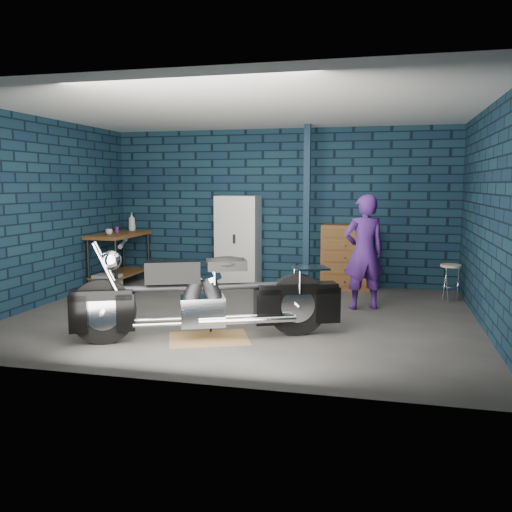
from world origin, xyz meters
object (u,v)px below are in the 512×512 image
(workbench, at_px, (120,259))
(storage_bin, at_px, (107,282))
(tool_chest, at_px, (346,257))
(person, at_px, (364,252))
(locker, at_px, (238,240))
(shop_stool, at_px, (450,283))
(motorcycle, at_px, (208,290))

(workbench, xyz_separation_m, storage_bin, (0.02, -0.50, -0.33))
(storage_bin, bearing_deg, tool_chest, 15.03)
(person, bearing_deg, tool_chest, -98.81)
(person, relative_size, storage_bin, 3.86)
(person, height_order, tool_chest, person)
(person, xyz_separation_m, tool_chest, (-0.34, 1.42, -0.26))
(locker, bearing_deg, workbench, -165.04)
(storage_bin, relative_size, locker, 0.27)
(storage_bin, height_order, locker, locker)
(locker, bearing_deg, tool_chest, 0.00)
(workbench, distance_m, storage_bin, 0.60)
(workbench, relative_size, locker, 0.90)
(locker, height_order, shop_stool, locker)
(tool_chest, distance_m, shop_stool, 1.71)
(tool_chest, xyz_separation_m, shop_stool, (1.60, -0.56, -0.26))
(workbench, distance_m, locker, 2.09)
(workbench, xyz_separation_m, person, (4.21, -0.88, 0.35))
(storage_bin, relative_size, shop_stool, 0.75)
(person, bearing_deg, locker, -55.06)
(motorcycle, bearing_deg, locker, 77.02)
(storage_bin, distance_m, locker, 2.32)
(locker, bearing_deg, shop_stool, -9.24)
(workbench, xyz_separation_m, locker, (1.99, 0.53, 0.32))
(storage_bin, bearing_deg, shop_stool, 4.92)
(person, xyz_separation_m, storage_bin, (-4.19, 0.38, -0.68))
(motorcycle, relative_size, locker, 1.66)
(motorcycle, relative_size, storage_bin, 6.18)
(tool_chest, height_order, shop_stool, tool_chest)
(shop_stool, bearing_deg, workbench, 179.66)
(workbench, bearing_deg, motorcycle, -47.78)
(locker, height_order, tool_chest, locker)
(tool_chest, bearing_deg, locker, 180.00)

